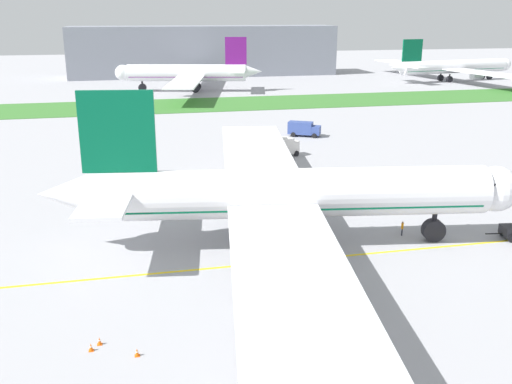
% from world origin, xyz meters
% --- Properties ---
extents(ground_plane, '(600.00, 600.00, 0.00)m').
position_xyz_m(ground_plane, '(0.00, 0.00, 0.00)').
color(ground_plane, '#9E9EA3').
rests_on(ground_plane, ground).
extents(apron_taxi_line, '(280.00, 0.36, 0.01)m').
position_xyz_m(apron_taxi_line, '(0.00, -2.98, 0.00)').
color(apron_taxi_line, yellow).
rests_on(apron_taxi_line, ground).
extents(grass_median_strip, '(320.00, 24.00, 0.10)m').
position_xyz_m(grass_median_strip, '(0.00, 96.44, 0.05)').
color(grass_median_strip, '#38722D').
rests_on(grass_median_strip, ground).
extents(airliner_foreground, '(47.65, 76.08, 15.77)m').
position_xyz_m(airliner_foreground, '(2.14, 1.15, 5.36)').
color(airliner_foreground, white).
rests_on(airliner_foreground, ground).
extents(ground_crew_wingwalker_port, '(0.41, 0.48, 1.56)m').
position_xyz_m(ground_crew_wingwalker_port, '(15.16, 0.84, 0.95)').
color(ground_crew_wingwalker_port, black).
rests_on(ground_crew_wingwalker_port, ground).
extents(traffic_cone_near_nose, '(0.36, 0.36, 0.58)m').
position_xyz_m(traffic_cone_near_nose, '(-15.46, -14.04, 0.28)').
color(traffic_cone_near_nose, '#F2590C').
rests_on(traffic_cone_near_nose, ground).
extents(traffic_cone_port_wing, '(0.36, 0.36, 0.58)m').
position_xyz_m(traffic_cone_port_wing, '(-16.01, -14.73, 0.28)').
color(traffic_cone_port_wing, '#F2590C').
rests_on(traffic_cone_port_wing, ground).
extents(traffic_cone_starboard_wing, '(0.36, 0.36, 0.58)m').
position_xyz_m(traffic_cone_starboard_wing, '(-12.89, -16.08, 0.28)').
color(traffic_cone_starboard_wing, '#F2590C').
rests_on(traffic_cone_starboard_wing, ground).
extents(service_truck_baggage_loader, '(6.44, 4.90, 2.74)m').
position_xyz_m(service_truck_baggage_loader, '(20.26, 52.74, 1.49)').
color(service_truck_baggage_loader, '#33478C').
rests_on(service_truck_baggage_loader, ground).
extents(service_truck_fuel_bowser, '(5.22, 4.00, 3.06)m').
position_xyz_m(service_truck_fuel_bowser, '(12.30, 37.71, 1.64)').
color(service_truck_fuel_bowser, white).
rests_on(service_truck_fuel_bowser, ground).
extents(parked_airliner_far_left, '(43.22, 68.24, 15.87)m').
position_xyz_m(parked_airliner_far_left, '(6.28, 123.62, 5.38)').
color(parked_airliner_far_left, white).
rests_on(parked_airliner_far_left, ground).
extents(parked_airliner_far_centre, '(49.34, 80.16, 14.34)m').
position_xyz_m(parked_airliner_far_centre, '(97.29, 130.94, 4.87)').
color(parked_airliner_far_centre, white).
rests_on(parked_airliner_far_centre, ground).
extents(terminal_building, '(97.94, 20.00, 18.00)m').
position_xyz_m(terminal_building, '(17.17, 170.02, 9.00)').
color(terminal_building, gray).
rests_on(terminal_building, ground).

